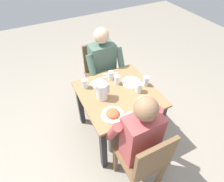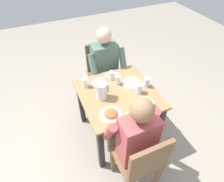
{
  "view_description": "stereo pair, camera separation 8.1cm",
  "coord_description": "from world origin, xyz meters",
  "px_view_note": "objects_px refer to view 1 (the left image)",
  "views": [
    {
      "loc": [
        -0.73,
        -1.31,
        2.13
      ],
      "look_at": [
        -0.05,
        0.06,
        0.7
      ],
      "focal_mm": 30.12,
      "sensor_mm": 36.0,
      "label": 1
    },
    {
      "loc": [
        -0.66,
        -1.34,
        2.13
      ],
      "look_at": [
        -0.05,
        0.06,
        0.7
      ],
      "focal_mm": 30.12,
      "sensor_mm": 36.0,
      "label": 2
    }
  ],
  "objects_px": {
    "chair_near": "(145,160)",
    "plate_rice_curry": "(113,114)",
    "water_glass_by_pitcher": "(146,81)",
    "diner_far": "(106,70)",
    "water_pitcher": "(102,91)",
    "salad_bowl": "(146,102)",
    "water_glass_far_left": "(139,88)",
    "dining_table": "(118,101)",
    "diner_near": "(135,134)",
    "water_glass_near_right": "(117,80)",
    "water_glass_far_right": "(85,84)",
    "water_glass_near_left": "(111,75)",
    "chair_far": "(100,70)",
    "plate_yoghurt": "(131,82)",
    "plate_beans": "(98,83)"
  },
  "relations": [
    {
      "from": "plate_beans",
      "to": "water_glass_far_left",
      "type": "bearing_deg",
      "value": -41.53
    },
    {
      "from": "diner_far",
      "to": "water_glass_by_pitcher",
      "type": "relative_size",
      "value": 10.42
    },
    {
      "from": "water_glass_far_right",
      "to": "plate_rice_curry",
      "type": "bearing_deg",
      "value": -79.38
    },
    {
      "from": "chair_near",
      "to": "plate_rice_curry",
      "type": "xyz_separation_m",
      "value": [
        -0.1,
        0.46,
        0.22
      ]
    },
    {
      "from": "plate_rice_curry",
      "to": "water_glass_by_pitcher",
      "type": "distance_m",
      "value": 0.59
    },
    {
      "from": "salad_bowl",
      "to": "water_glass_by_pitcher",
      "type": "distance_m",
      "value": 0.32
    },
    {
      "from": "plate_beans",
      "to": "plate_yoghurt",
      "type": "distance_m",
      "value": 0.38
    },
    {
      "from": "dining_table",
      "to": "water_glass_by_pitcher",
      "type": "distance_m",
      "value": 0.39
    },
    {
      "from": "diner_near",
      "to": "plate_rice_curry",
      "type": "relative_size",
      "value": 5.46
    },
    {
      "from": "water_glass_near_right",
      "to": "plate_rice_curry",
      "type": "bearing_deg",
      "value": -122.8
    },
    {
      "from": "salad_bowl",
      "to": "water_glass_by_pitcher",
      "type": "xyz_separation_m",
      "value": [
        0.18,
        0.26,
        0.02
      ]
    },
    {
      "from": "plate_beans",
      "to": "water_glass_near_right",
      "type": "relative_size",
      "value": 1.58
    },
    {
      "from": "salad_bowl",
      "to": "water_glass_by_pitcher",
      "type": "relative_size",
      "value": 1.59
    },
    {
      "from": "diner_near",
      "to": "water_glass_near_left",
      "type": "relative_size",
      "value": 10.91
    },
    {
      "from": "chair_far",
      "to": "water_pitcher",
      "type": "xyz_separation_m",
      "value": [
        -0.27,
        -0.7,
        0.29
      ]
    },
    {
      "from": "plate_rice_curry",
      "to": "water_glass_by_pitcher",
      "type": "bearing_deg",
      "value": 23.56
    },
    {
      "from": "diner_far",
      "to": "water_pitcher",
      "type": "bearing_deg",
      "value": -118.56
    },
    {
      "from": "plate_rice_curry",
      "to": "water_glass_near_left",
      "type": "relative_size",
      "value": 2.0
    },
    {
      "from": "plate_beans",
      "to": "water_glass_far_left",
      "type": "height_order",
      "value": "water_glass_far_left"
    },
    {
      "from": "dining_table",
      "to": "water_glass_near_right",
      "type": "relative_size",
      "value": 7.38
    },
    {
      "from": "water_glass_by_pitcher",
      "to": "diner_far",
      "type": "bearing_deg",
      "value": 115.89
    },
    {
      "from": "plate_rice_curry",
      "to": "salad_bowl",
      "type": "bearing_deg",
      "value": -4.95
    },
    {
      "from": "diner_far",
      "to": "plate_yoghurt",
      "type": "distance_m",
      "value": 0.45
    },
    {
      "from": "chair_far",
      "to": "salad_bowl",
      "type": "height_order",
      "value": "chair_far"
    },
    {
      "from": "chair_far",
      "to": "plate_beans",
      "type": "distance_m",
      "value": 0.57
    },
    {
      "from": "water_pitcher",
      "to": "plate_beans",
      "type": "relative_size",
      "value": 1.08
    },
    {
      "from": "diner_far",
      "to": "water_glass_far_left",
      "type": "height_order",
      "value": "diner_far"
    },
    {
      "from": "plate_yoghurt",
      "to": "water_glass_by_pitcher",
      "type": "height_order",
      "value": "water_glass_by_pitcher"
    },
    {
      "from": "salad_bowl",
      "to": "plate_beans",
      "type": "relative_size",
      "value": 1.03
    },
    {
      "from": "chair_near",
      "to": "plate_rice_curry",
      "type": "bearing_deg",
      "value": 102.38
    },
    {
      "from": "chair_far",
      "to": "plate_beans",
      "type": "height_order",
      "value": "chair_far"
    },
    {
      "from": "diner_near",
      "to": "water_glass_near_right",
      "type": "distance_m",
      "value": 0.68
    },
    {
      "from": "water_glass_far_left",
      "to": "water_glass_near_left",
      "type": "bearing_deg",
      "value": 118.3
    },
    {
      "from": "plate_rice_curry",
      "to": "water_glass_far_right",
      "type": "xyz_separation_m",
      "value": [
        -0.09,
        0.5,
        0.04
      ]
    },
    {
      "from": "chair_near",
      "to": "plate_beans",
      "type": "bearing_deg",
      "value": 92.42
    },
    {
      "from": "chair_far",
      "to": "salad_bowl",
      "type": "relative_size",
      "value": 4.94
    },
    {
      "from": "plate_beans",
      "to": "water_glass_near_left",
      "type": "distance_m",
      "value": 0.17
    },
    {
      "from": "water_glass_by_pitcher",
      "to": "chair_far",
      "type": "bearing_deg",
      "value": 109.27
    },
    {
      "from": "salad_bowl",
      "to": "plate_yoghurt",
      "type": "bearing_deg",
      "value": 82.17
    },
    {
      "from": "water_glass_far_left",
      "to": "dining_table",
      "type": "bearing_deg",
      "value": 159.23
    },
    {
      "from": "dining_table",
      "to": "water_glass_near_left",
      "type": "distance_m",
      "value": 0.31
    },
    {
      "from": "salad_bowl",
      "to": "water_glass_far_left",
      "type": "height_order",
      "value": "water_glass_far_left"
    },
    {
      "from": "water_pitcher",
      "to": "plate_rice_curry",
      "type": "distance_m",
      "value": 0.28
    },
    {
      "from": "plate_yoghurt",
      "to": "water_glass_by_pitcher",
      "type": "distance_m",
      "value": 0.17
    },
    {
      "from": "water_pitcher",
      "to": "water_glass_near_right",
      "type": "xyz_separation_m",
      "value": [
        0.25,
        0.14,
        -0.04
      ]
    },
    {
      "from": "diner_near",
      "to": "water_glass_by_pitcher",
      "type": "xyz_separation_m",
      "value": [
        0.44,
        0.48,
        0.11
      ]
    },
    {
      "from": "water_pitcher",
      "to": "plate_rice_curry",
      "type": "xyz_separation_m",
      "value": [
        -0.01,
        -0.27,
        -0.08
      ]
    },
    {
      "from": "chair_near",
      "to": "water_glass_near_right",
      "type": "bearing_deg",
      "value": 79.47
    },
    {
      "from": "plate_rice_curry",
      "to": "water_glass_near_right",
      "type": "relative_size",
      "value": 1.96
    },
    {
      "from": "plate_yoghurt",
      "to": "chair_far",
      "type": "bearing_deg",
      "value": 101.66
    }
  ]
}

